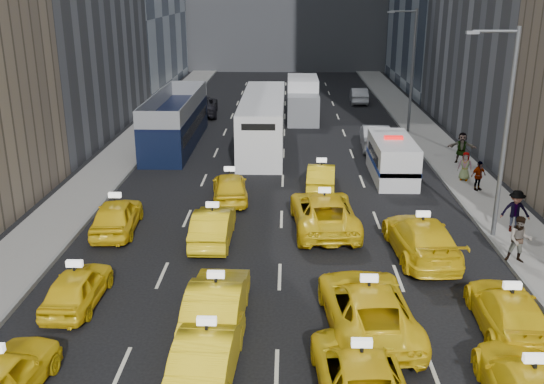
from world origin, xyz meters
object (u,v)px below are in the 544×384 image
at_px(double_decker, 176,120).
at_px(city_bus, 263,122).
at_px(box_truck, 303,99).
at_px(nypd_van, 392,159).

distance_m(double_decker, city_bus, 6.02).
bearing_deg(city_bus, box_truck, 74.35).
xyz_separation_m(double_decker, city_bus, (6.01, -0.20, -0.02)).
height_order(nypd_van, double_decker, double_decker).
bearing_deg(nypd_van, city_bus, 134.89).
height_order(nypd_van, box_truck, box_truck).
height_order(double_decker, box_truck, double_decker).
distance_m(city_bus, box_truck, 9.65).
relative_size(double_decker, city_bus, 0.91).
relative_size(nypd_van, city_bus, 0.43).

